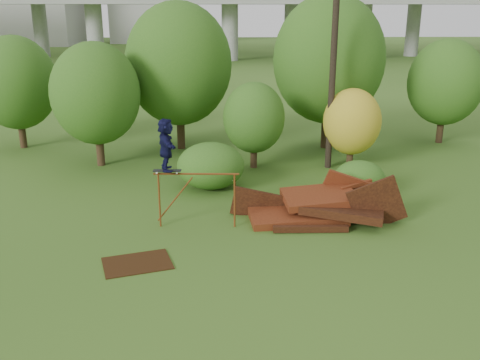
{
  "coord_description": "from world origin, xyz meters",
  "views": [
    {
      "loc": [
        -1.41,
        -14.37,
        6.9
      ],
      "look_at": [
        -0.8,
        2.0,
        1.6
      ],
      "focal_mm": 40.0,
      "sensor_mm": 36.0,
      "label": 1
    }
  ],
  "objects_px": {
    "flat_plate": "(137,263)",
    "utility_pole": "(334,39)",
    "skater": "(166,145)",
    "scrap_pile": "(318,208)"
  },
  "relations": [
    {
      "from": "scrap_pile",
      "to": "flat_plate",
      "type": "bearing_deg",
      "value": -150.54
    },
    {
      "from": "utility_pole",
      "to": "skater",
      "type": "bearing_deg",
      "value": -134.72
    },
    {
      "from": "skater",
      "to": "utility_pole",
      "type": "distance_m",
      "value": 9.75
    },
    {
      "from": "scrap_pile",
      "to": "skater",
      "type": "distance_m",
      "value": 5.57
    },
    {
      "from": "scrap_pile",
      "to": "skater",
      "type": "height_order",
      "value": "skater"
    },
    {
      "from": "flat_plate",
      "to": "utility_pole",
      "type": "relative_size",
      "value": 0.17
    },
    {
      "from": "flat_plate",
      "to": "scrap_pile",
      "type": "bearing_deg",
      "value": 29.46
    },
    {
      "from": "scrap_pile",
      "to": "utility_pole",
      "type": "relative_size",
      "value": 0.53
    },
    {
      "from": "flat_plate",
      "to": "utility_pole",
      "type": "distance_m",
      "value": 13.06
    },
    {
      "from": "scrap_pile",
      "to": "utility_pole",
      "type": "height_order",
      "value": "utility_pole"
    }
  ]
}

